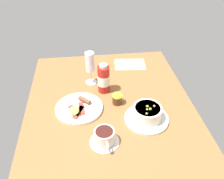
% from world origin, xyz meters
% --- Properties ---
extents(ground_plane, '(1.10, 0.84, 0.03)m').
position_xyz_m(ground_plane, '(0.00, 0.00, -0.01)').
color(ground_plane, brown).
extents(porridge_bowl, '(0.21, 0.21, 0.08)m').
position_xyz_m(porridge_bowl, '(-0.10, -0.16, 0.04)').
color(porridge_bowl, silver).
rests_on(porridge_bowl, ground_plane).
extents(cutlery_setting, '(0.15, 0.20, 0.01)m').
position_xyz_m(cutlery_setting, '(0.41, -0.17, 0.00)').
color(cutlery_setting, silver).
rests_on(cutlery_setting, ground_plane).
extents(coffee_cup, '(0.13, 0.13, 0.07)m').
position_xyz_m(coffee_cup, '(-0.21, 0.05, 0.03)').
color(coffee_cup, silver).
rests_on(coffee_cup, ground_plane).
extents(wine_glass, '(0.06, 0.06, 0.19)m').
position_xyz_m(wine_glass, '(0.24, 0.08, 0.12)').
color(wine_glass, white).
rests_on(wine_glass, ground_plane).
extents(jam_jar, '(0.05, 0.05, 0.05)m').
position_xyz_m(jam_jar, '(0.04, -0.04, 0.03)').
color(jam_jar, '#4A2A19').
rests_on(jam_jar, ground_plane).
extents(sauce_bottle_red, '(0.06, 0.06, 0.17)m').
position_xyz_m(sauce_bottle_red, '(0.15, 0.02, 0.08)').
color(sauce_bottle_red, '#B21E19').
rests_on(sauce_bottle_red, ground_plane).
extents(breakfast_plate, '(0.23, 0.23, 0.04)m').
position_xyz_m(breakfast_plate, '(0.01, 0.16, 0.01)').
color(breakfast_plate, silver).
rests_on(breakfast_plate, ground_plane).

